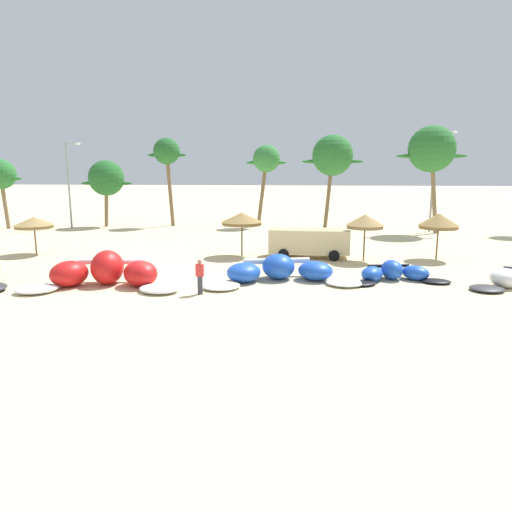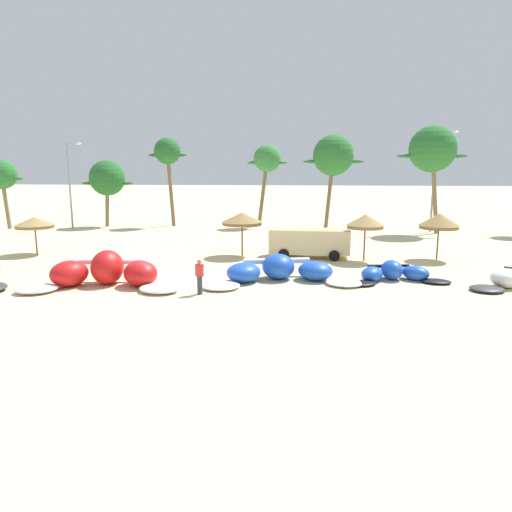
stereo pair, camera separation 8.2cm
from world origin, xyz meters
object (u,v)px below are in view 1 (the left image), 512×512
Objects in this scene: palm_left_of_gap at (167,153)px; palm_center_right at (333,156)px; parked_van at (308,241)px; person_near_kites at (200,277)px; palm_center_left at (266,160)px; palm_right_of_gap at (432,150)px; kite_left at (105,273)px; beach_umbrella_middle at (242,219)px; lamppost_west at (70,180)px; palm_left at (106,178)px; kite_left_of_center at (280,271)px; kite_center at (394,273)px; lamppost_west_center at (435,176)px; beach_umbrella_near_van at (34,223)px; beach_umbrella_near_palms at (365,221)px; beach_umbrella_outermost at (439,221)px; palm_leftmost at (0,175)px.

palm_left_of_gap is 0.98× the size of palm_center_right.
parked_van reaches higher than person_near_kites.
palm_right_of_gap reaches higher than palm_center_left.
palm_center_right is 8.71m from palm_right_of_gap.
palm_center_left is (6.36, 24.54, 5.75)m from kite_left.
palm_center_left reaches higher than beach_umbrella_middle.
beach_umbrella_middle is at bearing -59.81° from palm_left_of_gap.
palm_left_of_gap reaches higher than lamppost_west.
palm_left_of_gap reaches higher than palm_left.
palm_left_of_gap is at bearing 117.85° from kite_left_of_center.
kite_left_of_center is at bearing 12.11° from kite_left.
palm_left_of_gap is 1.09× the size of palm_center_left.
palm_right_of_gap is (8.20, -2.89, 0.45)m from palm_center_right.
person_near_kites is 28.55m from lamppost_west.
palm_center_right is at bearing 94.56° from kite_center.
lamppost_west_center is at bearing 49.26° from parked_van.
kite_left_of_center is 23.05m from palm_center_right.
kite_left_of_center is at bearing -20.42° from beach_umbrella_near_van.
palm_center_left is at bearing 95.31° from kite_left_of_center.
palm_left_of_gap reaches higher than kite_center.
beach_umbrella_near_van is (-8.02, 7.96, 1.49)m from kite_left.
beach_umbrella_near_van is at bearing -85.98° from palm_left.
parked_van reaches higher than kite_center.
person_near_kites is at bearing -135.16° from beach_umbrella_near_palms.
kite_left_of_center is 2.82× the size of beach_umbrella_outermost.
palm_right_of_gap is at bearing -1.51° from lamppost_west.
kite_left is 15.51m from beach_umbrella_near_palms.
lamppost_west_center reaches higher than kite_left_of_center.
kite_center is 1.86× the size of beach_umbrella_near_palms.
parked_van is 0.65× the size of lamppost_west.
beach_umbrella_outermost reaches higher than beach_umbrella_middle.
palm_center_right is at bearing -8.47° from palm_center_left.
person_near_kites is (-3.55, -2.92, 0.31)m from kite_left_of_center.
kite_center is 1.85× the size of beach_umbrella_outermost.
palm_left is at bearing -171.03° from palm_left_of_gap.
palm_center_left is at bearing 165.20° from palm_right_of_gap.
beach_umbrella_outermost is 31.07m from palm_left.
palm_left is (-1.07, 15.16, 2.53)m from beach_umbrella_near_van.
kite_center is 3.35× the size of person_near_kites.
kite_left is at bearing -170.65° from kite_center.
parked_van is at bearing -23.51° from palm_leftmost.
lamppost_west_center reaches higher than palm_left.
beach_umbrella_near_van is at bearing 159.58° from kite_left_of_center.
palm_left reaches higher than kite_left.
palm_leftmost is 15.49m from palm_left_of_gap.
palm_right_of_gap reaches higher than beach_umbrella_near_van.
palm_right_of_gap is at bearing 44.86° from kite_left.
palm_right_of_gap is at bearing -125.71° from lamppost_west_center.
beach_umbrella_near_palms is (13.49, 7.42, 1.83)m from kite_left.
palm_center_right reaches higher than kite_left_of_center.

